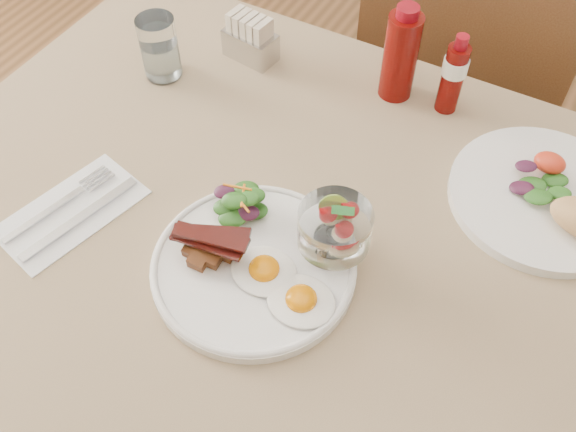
# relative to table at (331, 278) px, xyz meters

# --- Properties ---
(table) EXTENTS (1.33, 0.88, 0.75)m
(table) POSITION_rel_table_xyz_m (0.00, 0.00, 0.00)
(table) COLOR brown
(table) RESTS_ON ground
(chair_far) EXTENTS (0.42, 0.42, 0.93)m
(chair_far) POSITION_rel_table_xyz_m (0.00, 0.66, -0.14)
(chair_far) COLOR brown
(chair_far) RESTS_ON ground
(main_plate) EXTENTS (0.28, 0.28, 0.02)m
(main_plate) POSITION_rel_table_xyz_m (-0.08, -0.09, 0.10)
(main_plate) COLOR white
(main_plate) RESTS_ON table
(fried_eggs) EXTENTS (0.18, 0.13, 0.02)m
(fried_eggs) POSITION_rel_table_xyz_m (-0.02, -0.11, 0.11)
(fried_eggs) COLOR white
(fried_eggs) RESTS_ON main_plate
(bacon_potato_pile) EXTENTS (0.12, 0.07, 0.05)m
(bacon_potato_pile) POSITION_rel_table_xyz_m (-0.13, -0.11, 0.13)
(bacon_potato_pile) COLOR brown
(bacon_potato_pile) RESTS_ON main_plate
(side_salad) EXTENTS (0.08, 0.08, 0.04)m
(side_salad) POSITION_rel_table_xyz_m (-0.14, -0.03, 0.13)
(side_salad) COLOR #235115
(side_salad) RESTS_ON main_plate
(fruit_cup) EXTENTS (0.10, 0.10, 0.10)m
(fruit_cup) POSITION_rel_table_xyz_m (0.01, -0.02, 0.16)
(fruit_cup) COLOR white
(fruit_cup) RESTS_ON main_plate
(second_plate) EXTENTS (0.29, 0.28, 0.07)m
(second_plate) POSITION_rel_table_xyz_m (0.25, 0.21, 0.11)
(second_plate) COLOR white
(second_plate) RESTS_ON table
(ketchup_bottle) EXTENTS (0.06, 0.06, 0.17)m
(ketchup_bottle) POSITION_rel_table_xyz_m (-0.05, 0.34, 0.17)
(ketchup_bottle) COLOR #5D0705
(ketchup_bottle) RESTS_ON table
(hot_sauce_bottle) EXTENTS (0.04, 0.04, 0.14)m
(hot_sauce_bottle) POSITION_rel_table_xyz_m (0.04, 0.34, 0.16)
(hot_sauce_bottle) COLOR #5D0705
(hot_sauce_bottle) RESTS_ON table
(sugar_caddy) EXTENTS (0.10, 0.06, 0.09)m
(sugar_caddy) POSITION_rel_table_xyz_m (-0.32, 0.30, 0.13)
(sugar_caddy) COLOR #BCBDC1
(sugar_caddy) RESTS_ON table
(water_glass) EXTENTS (0.07, 0.07, 0.11)m
(water_glass) POSITION_rel_table_xyz_m (-0.43, 0.19, 0.14)
(water_glass) COLOR white
(water_glass) RESTS_ON table
(napkin_cutlery) EXTENTS (0.16, 0.23, 0.01)m
(napkin_cutlery) POSITION_rel_table_xyz_m (-0.36, -0.14, 0.09)
(napkin_cutlery) COLOR white
(napkin_cutlery) RESTS_ON table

